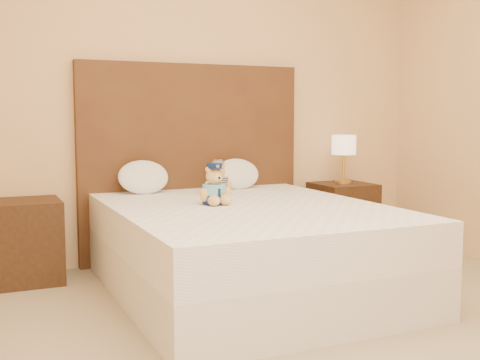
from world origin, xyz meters
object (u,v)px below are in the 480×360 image
at_px(nightstand_right, 343,216).
at_px(teddy_police, 214,184).
at_px(bed, 247,248).
at_px(pillow_right, 237,172).
at_px(nightstand_left, 26,241).
at_px(lamp, 344,147).
at_px(pillow_left, 143,175).
at_px(teddy_prisoner, 218,178).

height_order(nightstand_right, teddy_police, teddy_police).
height_order(bed, pillow_right, pillow_right).
bearing_deg(nightstand_left, lamp, 0.00).
bearing_deg(nightstand_right, pillow_right, 178.19).
distance_m(nightstand_left, pillow_right, 1.60).
relative_size(nightstand_left, pillow_left, 1.49).
bearing_deg(bed, teddy_police, 145.00).
xyz_separation_m(bed, teddy_prisoner, (0.03, 0.55, 0.39)).
height_order(lamp, teddy_police, lamp).
bearing_deg(teddy_police, lamp, 20.31).
distance_m(nightstand_left, teddy_police, 1.34).
bearing_deg(teddy_police, nightstand_left, 142.44).
height_order(lamp, pillow_right, lamp).
relative_size(bed, nightstand_left, 3.64).
bearing_deg(lamp, teddy_prisoner, -168.41).
bearing_deg(lamp, teddy_police, -154.36).
relative_size(nightstand_right, teddy_police, 2.16).
height_order(bed, nightstand_left, same).
height_order(teddy_prisoner, pillow_right, pillow_right).
bearing_deg(nightstand_right, teddy_prisoner, -168.41).
bearing_deg(pillow_left, teddy_police, -69.53).
bearing_deg(pillow_right, teddy_police, -123.57).
distance_m(nightstand_right, teddy_prisoner, 1.30).
bearing_deg(lamp, pillow_left, 178.98).
bearing_deg(teddy_police, pillow_right, 51.10).
xyz_separation_m(nightstand_right, teddy_prisoner, (-1.22, -0.25, 0.39)).
bearing_deg(nightstand_right, bed, -147.38).
bearing_deg(pillow_right, teddy_prisoner, -134.17).
xyz_separation_m(nightstand_left, pillow_right, (1.55, 0.03, 0.40)).
distance_m(nightstand_right, lamp, 0.57).
relative_size(lamp, pillow_right, 1.13).
bearing_deg(lamp, nightstand_left, 180.00).
bearing_deg(nightstand_right, nightstand_left, 180.00).
xyz_separation_m(lamp, teddy_police, (-1.42, -0.68, -0.17)).
height_order(nightstand_left, teddy_police, teddy_police).
distance_m(bed, pillow_right, 0.97).
bearing_deg(nightstand_right, teddy_police, -154.36).
height_order(bed, teddy_prisoner, teddy_prisoner).
height_order(nightstand_right, teddy_prisoner, teddy_prisoner).
bearing_deg(pillow_left, teddy_prisoner, -31.03).
height_order(nightstand_left, lamp, lamp).
bearing_deg(pillow_left, lamp, -1.02).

